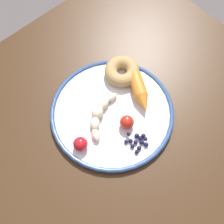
{
  "coord_description": "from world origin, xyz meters",
  "views": [
    {
      "loc": [
        0.2,
        0.26,
        1.5
      ],
      "look_at": [
        -0.04,
        -0.01,
        0.75
      ],
      "focal_mm": 49.92,
      "sensor_mm": 36.0,
      "label": 1
    }
  ],
  "objects_px": {
    "donut": "(122,71)",
    "tomato_mid": "(80,144)",
    "banana": "(100,114)",
    "blueberry_pile": "(138,141)",
    "dining_table": "(104,139)",
    "plate": "(112,112)",
    "carrot_orange": "(140,92)",
    "tomato_near": "(127,122)"
  },
  "relations": [
    {
      "from": "dining_table",
      "to": "plate",
      "type": "height_order",
      "value": "plate"
    },
    {
      "from": "carrot_orange",
      "to": "tomato_mid",
      "type": "xyz_separation_m",
      "value": [
        0.21,
        0.0,
        -0.0
      ]
    },
    {
      "from": "dining_table",
      "to": "banana",
      "type": "height_order",
      "value": "banana"
    },
    {
      "from": "blueberry_pile",
      "to": "banana",
      "type": "bearing_deg",
      "value": -79.7
    },
    {
      "from": "carrot_orange",
      "to": "donut",
      "type": "xyz_separation_m",
      "value": [
        -0.01,
        -0.08,
        -0.0
      ]
    },
    {
      "from": "dining_table",
      "to": "donut",
      "type": "height_order",
      "value": "donut"
    },
    {
      "from": "donut",
      "to": "tomato_mid",
      "type": "height_order",
      "value": "same"
    },
    {
      "from": "dining_table",
      "to": "banana",
      "type": "bearing_deg",
      "value": -110.26
    },
    {
      "from": "donut",
      "to": "blueberry_pile",
      "type": "distance_m",
      "value": 0.21
    },
    {
      "from": "banana",
      "to": "donut",
      "type": "bearing_deg",
      "value": -157.2
    },
    {
      "from": "plate",
      "to": "blueberry_pile",
      "type": "height_order",
      "value": "blueberry_pile"
    },
    {
      "from": "tomato_near",
      "to": "blueberry_pile",
      "type": "bearing_deg",
      "value": 77.37
    },
    {
      "from": "plate",
      "to": "tomato_mid",
      "type": "xyz_separation_m",
      "value": [
        0.12,
        0.02,
        0.02
      ]
    },
    {
      "from": "donut",
      "to": "tomato_mid",
      "type": "distance_m",
      "value": 0.24
    },
    {
      "from": "banana",
      "to": "plate",
      "type": "bearing_deg",
      "value": 157.74
    },
    {
      "from": "carrot_orange",
      "to": "donut",
      "type": "height_order",
      "value": "carrot_orange"
    },
    {
      "from": "tomato_mid",
      "to": "plate",
      "type": "bearing_deg",
      "value": -171.29
    },
    {
      "from": "donut",
      "to": "plate",
      "type": "bearing_deg",
      "value": 34.33
    },
    {
      "from": "dining_table",
      "to": "tomato_mid",
      "type": "relative_size",
      "value": 27.97
    },
    {
      "from": "dining_table",
      "to": "tomato_near",
      "type": "xyz_separation_m",
      "value": [
        -0.04,
        0.04,
        0.13
      ]
    },
    {
      "from": "banana",
      "to": "tomato_near",
      "type": "relative_size",
      "value": 3.77
    },
    {
      "from": "dining_table",
      "to": "carrot_orange",
      "type": "distance_m",
      "value": 0.18
    },
    {
      "from": "carrot_orange",
      "to": "tomato_mid",
      "type": "relative_size",
      "value": 3.34
    },
    {
      "from": "plate",
      "to": "donut",
      "type": "height_order",
      "value": "donut"
    },
    {
      "from": "plate",
      "to": "banana",
      "type": "height_order",
      "value": "banana"
    },
    {
      "from": "plate",
      "to": "tomato_near",
      "type": "bearing_deg",
      "value": 92.58
    },
    {
      "from": "donut",
      "to": "tomato_mid",
      "type": "xyz_separation_m",
      "value": [
        0.22,
        0.09,
        0.0
      ]
    },
    {
      "from": "carrot_orange",
      "to": "donut",
      "type": "bearing_deg",
      "value": -97.08
    },
    {
      "from": "plate",
      "to": "tomato_near",
      "type": "height_order",
      "value": "tomato_near"
    },
    {
      "from": "blueberry_pile",
      "to": "donut",
      "type": "bearing_deg",
      "value": -121.86
    },
    {
      "from": "carrot_orange",
      "to": "tomato_near",
      "type": "height_order",
      "value": "carrot_orange"
    },
    {
      "from": "tomato_near",
      "to": "plate",
      "type": "bearing_deg",
      "value": -87.42
    },
    {
      "from": "banana",
      "to": "blueberry_pile",
      "type": "distance_m",
      "value": 0.12
    },
    {
      "from": "dining_table",
      "to": "plate",
      "type": "xyz_separation_m",
      "value": [
        -0.04,
        -0.01,
        0.11
      ]
    },
    {
      "from": "carrot_orange",
      "to": "blueberry_pile",
      "type": "distance_m",
      "value": 0.14
    },
    {
      "from": "banana",
      "to": "blueberry_pile",
      "type": "bearing_deg",
      "value": 100.3
    },
    {
      "from": "dining_table",
      "to": "donut",
      "type": "distance_m",
      "value": 0.2
    },
    {
      "from": "banana",
      "to": "tomato_mid",
      "type": "relative_size",
      "value": 3.8
    },
    {
      "from": "plate",
      "to": "banana",
      "type": "distance_m",
      "value": 0.04
    },
    {
      "from": "carrot_orange",
      "to": "tomato_near",
      "type": "xyz_separation_m",
      "value": [
        0.09,
        0.04,
        -0.0
      ]
    },
    {
      "from": "donut",
      "to": "blueberry_pile",
      "type": "relative_size",
      "value": 1.63
    },
    {
      "from": "blueberry_pile",
      "to": "tomato_mid",
      "type": "distance_m",
      "value": 0.14
    }
  ]
}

